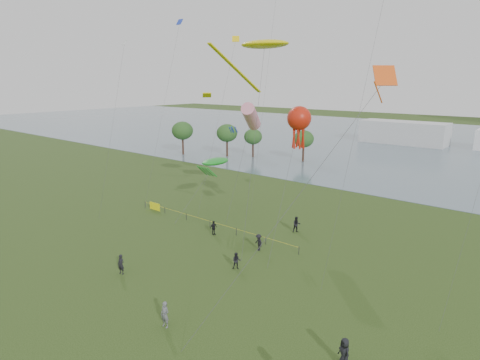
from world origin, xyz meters
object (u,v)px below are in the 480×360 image
Objects in this scene: fence at (175,212)px; kite_stingray at (264,45)px; kite_flyer at (165,315)px; kite_octopus at (299,119)px.

kite_stingray reaches higher than fence.
fence is 23.59m from kite_flyer.
kite_flyer is at bearing -43.41° from fence.
kite_flyer is 0.13× the size of kite_octopus.
kite_octopus is at bearing 86.72° from kite_flyer.
kite_stingray is (13.34, 0.25, 19.38)m from fence.
fence is 1.18× the size of kite_stingray.
kite_octopus is at bearing 4.38° from fence.
kite_stingray reaches higher than kite_flyer.
fence is 21.06m from kite_octopus.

